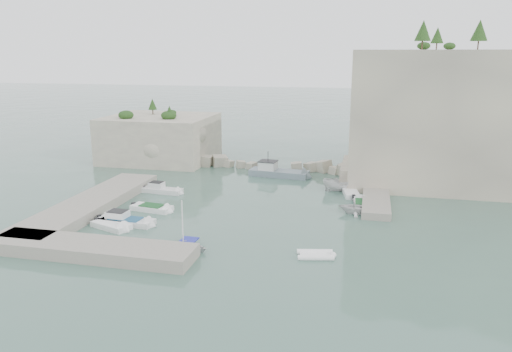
% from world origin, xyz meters
% --- Properties ---
extents(ground, '(400.00, 400.00, 0.00)m').
position_xyz_m(ground, '(0.00, 0.00, 0.00)').
color(ground, '#45685B').
rests_on(ground, ground).
extents(cliff_east, '(26.00, 22.00, 17.00)m').
position_xyz_m(cliff_east, '(23.00, 23.00, 8.50)').
color(cliff_east, beige).
rests_on(cliff_east, ground).
extents(cliff_terrace, '(8.00, 10.00, 2.50)m').
position_xyz_m(cliff_terrace, '(13.00, 18.00, 1.25)').
color(cliff_terrace, beige).
rests_on(cliff_terrace, ground).
extents(outcrop_west, '(16.00, 14.00, 7.00)m').
position_xyz_m(outcrop_west, '(-20.00, 25.00, 3.50)').
color(outcrop_west, beige).
rests_on(outcrop_west, ground).
extents(quay_west, '(5.00, 24.00, 1.10)m').
position_xyz_m(quay_west, '(-17.00, -1.00, 0.55)').
color(quay_west, '#9E9689').
rests_on(quay_west, ground).
extents(quay_south, '(18.00, 4.00, 1.10)m').
position_xyz_m(quay_south, '(-10.00, -12.50, 0.55)').
color(quay_south, '#9E9689').
rests_on(quay_south, ground).
extents(ledge_east, '(3.00, 16.00, 0.80)m').
position_xyz_m(ledge_east, '(13.50, 10.00, 0.40)').
color(ledge_east, '#9E9689').
rests_on(ledge_east, ground).
extents(breakwater, '(28.00, 3.00, 1.40)m').
position_xyz_m(breakwater, '(-1.00, 22.00, 0.70)').
color(breakwater, beige).
rests_on(breakwater, ground).
extents(motorboat_d, '(6.55, 2.33, 1.40)m').
position_xyz_m(motorboat_d, '(-10.92, -4.62, 0.00)').
color(motorboat_d, silver).
rests_on(motorboat_d, ground).
extents(motorboat_e, '(4.85, 3.29, 0.70)m').
position_xyz_m(motorboat_e, '(-11.72, -6.03, 0.00)').
color(motorboat_e, white).
rests_on(motorboat_e, ground).
extents(motorboat_c, '(5.16, 2.48, 0.70)m').
position_xyz_m(motorboat_c, '(-10.25, 0.05, 0.00)').
color(motorboat_c, white).
rests_on(motorboat_c, ground).
extents(motorboat_a, '(5.58, 2.01, 1.40)m').
position_xyz_m(motorboat_a, '(-12.01, 6.94, 0.00)').
color(motorboat_a, silver).
rests_on(motorboat_a, ground).
extents(rowboat, '(4.43, 3.27, 0.89)m').
position_xyz_m(rowboat, '(-2.80, -9.75, 0.00)').
color(rowboat, silver).
rests_on(rowboat, ground).
extents(inflatable_dinghy, '(3.55, 2.23, 0.44)m').
position_xyz_m(inflatable_dinghy, '(8.51, -8.59, 0.00)').
color(inflatable_dinghy, white).
rests_on(inflatable_dinghy, ground).
extents(tender_east_a, '(3.41, 2.96, 1.77)m').
position_xyz_m(tender_east_a, '(11.26, 4.01, 0.00)').
color(tender_east_a, silver).
rests_on(tender_east_a, ground).
extents(tender_east_b, '(1.86, 4.86, 0.70)m').
position_xyz_m(tender_east_b, '(11.93, 6.70, 0.00)').
color(tender_east_b, silver).
rests_on(tender_east_b, ground).
extents(tender_east_c, '(2.63, 5.32, 0.70)m').
position_xyz_m(tender_east_c, '(10.47, 11.36, 0.00)').
color(tender_east_c, white).
rests_on(tender_east_c, ground).
extents(tender_east_d, '(5.33, 3.18, 1.93)m').
position_xyz_m(tender_east_d, '(9.46, 12.75, 0.00)').
color(tender_east_d, silver).
rests_on(tender_east_d, ground).
extents(work_boat, '(9.19, 3.59, 2.20)m').
position_xyz_m(work_boat, '(0.41, 18.40, 0.00)').
color(work_boat, slate).
rests_on(work_boat, ground).
extents(rowboat_mast, '(0.10, 0.10, 4.20)m').
position_xyz_m(rowboat_mast, '(-2.80, -9.75, 2.54)').
color(rowboat_mast, white).
rests_on(rowboat_mast, rowboat).
extents(vegetation, '(53.48, 13.88, 13.40)m').
position_xyz_m(vegetation, '(17.83, 24.40, 17.93)').
color(vegetation, '#1E4219').
rests_on(vegetation, ground).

